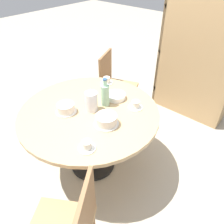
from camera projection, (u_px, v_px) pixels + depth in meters
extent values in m
plane|color=#B2A893|center=(93.00, 163.00, 2.47)|extent=(14.00, 14.00, 0.00)
cylinder|color=black|center=(93.00, 162.00, 2.46)|extent=(0.48, 0.48, 0.03)
cylinder|color=black|center=(91.00, 140.00, 2.25)|extent=(0.16, 0.16, 0.68)
cylinder|color=tan|center=(89.00, 112.00, 2.04)|extent=(1.30, 1.30, 0.04)
cylinder|color=olive|center=(128.00, 113.00, 2.88)|extent=(0.03, 0.03, 0.42)
cylinder|color=olive|center=(135.00, 99.00, 3.16)|extent=(0.03, 0.03, 0.42)
cylinder|color=olive|center=(103.00, 108.00, 2.98)|extent=(0.03, 0.03, 0.42)
cylinder|color=olive|center=(111.00, 94.00, 3.25)|extent=(0.03, 0.03, 0.42)
cube|color=tan|center=(120.00, 89.00, 2.93)|extent=(0.55, 0.55, 0.04)
cube|color=olive|center=(106.00, 70.00, 2.83)|extent=(0.17, 0.38, 0.44)
cylinder|color=olive|center=(50.00, 219.00, 1.75)|extent=(0.03, 0.03, 0.42)
cube|color=olive|center=(86.00, 217.00, 1.28)|extent=(0.24, 0.35, 0.44)
cube|color=tan|center=(165.00, 47.00, 3.03)|extent=(0.04, 0.28, 1.70)
cube|color=tan|center=(194.00, 60.00, 2.69)|extent=(1.01, 0.02, 1.70)
cube|color=tan|center=(185.00, 109.00, 3.27)|extent=(0.94, 0.27, 0.04)
cube|color=tan|center=(190.00, 91.00, 3.08)|extent=(0.94, 0.27, 0.04)
cube|color=tan|center=(195.00, 69.00, 2.88)|extent=(0.94, 0.27, 0.04)
cube|color=tan|center=(202.00, 43.00, 2.67)|extent=(0.94, 0.27, 0.04)
cube|color=tan|center=(209.00, 14.00, 2.47)|extent=(0.94, 0.27, 0.04)
cube|color=#703384|center=(206.00, 109.00, 3.03)|extent=(0.37, 0.21, 0.26)
cube|color=orange|center=(169.00, 96.00, 3.34)|extent=(0.37, 0.21, 0.20)
cube|color=orange|center=(211.00, 90.00, 2.84)|extent=(0.38, 0.21, 0.23)
cube|color=teal|center=(173.00, 77.00, 3.14)|extent=(0.38, 0.21, 0.21)
cube|color=beige|center=(218.00, 65.00, 2.65)|extent=(0.42, 0.21, 0.23)
cube|color=gold|center=(179.00, 54.00, 2.92)|extent=(0.42, 0.21, 0.24)
cube|color=black|center=(183.00, 28.00, 2.72)|extent=(0.40, 0.21, 0.24)
cylinder|color=silver|center=(91.00, 102.00, 1.98)|extent=(0.11, 0.11, 0.19)
cone|color=silver|center=(91.00, 92.00, 1.91)|extent=(0.10, 0.10, 0.02)
sphere|color=silver|center=(91.00, 90.00, 1.90)|extent=(0.02, 0.02, 0.02)
cylinder|color=#99C6A3|center=(105.00, 95.00, 2.04)|extent=(0.08, 0.08, 0.21)
cylinder|color=#99C6A3|center=(105.00, 83.00, 1.96)|extent=(0.04, 0.04, 0.06)
cylinder|color=#2D5184|center=(105.00, 79.00, 1.94)|extent=(0.04, 0.04, 0.01)
cylinder|color=white|center=(106.00, 124.00, 1.86)|extent=(0.21, 0.21, 0.01)
cylinder|color=silver|center=(106.00, 119.00, 1.84)|extent=(0.18, 0.18, 0.08)
cylinder|color=white|center=(66.00, 112.00, 2.00)|extent=(0.19, 0.19, 0.01)
cylinder|color=silver|center=(66.00, 108.00, 1.97)|extent=(0.16, 0.16, 0.07)
cylinder|color=white|center=(107.00, 83.00, 2.43)|extent=(0.14, 0.14, 0.01)
cylinder|color=silver|center=(107.00, 80.00, 2.41)|extent=(0.07, 0.07, 0.06)
cylinder|color=white|center=(87.00, 148.00, 1.64)|extent=(0.14, 0.14, 0.01)
cylinder|color=silver|center=(87.00, 145.00, 1.62)|extent=(0.07, 0.07, 0.06)
cylinder|color=white|center=(135.00, 107.00, 2.06)|extent=(0.14, 0.14, 0.01)
cylinder|color=silver|center=(136.00, 104.00, 2.04)|extent=(0.07, 0.07, 0.06)
cylinder|color=white|center=(116.00, 98.00, 2.18)|extent=(0.19, 0.19, 0.01)
cylinder|color=white|center=(116.00, 97.00, 2.18)|extent=(0.19, 0.19, 0.01)
cylinder|color=white|center=(116.00, 96.00, 2.17)|extent=(0.19, 0.19, 0.01)
cylinder|color=white|center=(116.00, 95.00, 2.17)|extent=(0.19, 0.19, 0.01)
cylinder|color=white|center=(116.00, 94.00, 2.16)|extent=(0.19, 0.19, 0.01)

